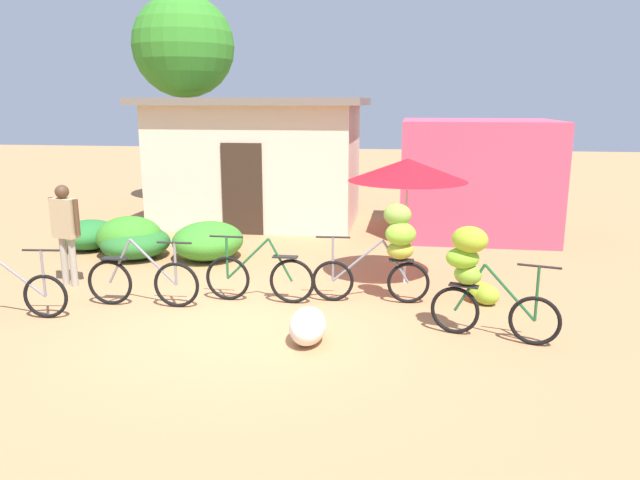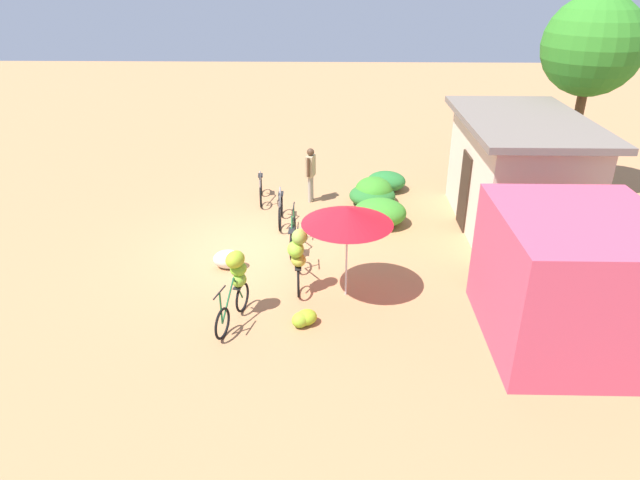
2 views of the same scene
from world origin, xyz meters
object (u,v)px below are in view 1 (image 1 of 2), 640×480
(bicycle_by_shop, at_px, (392,244))
(banana_pile_on_ground, at_px, (483,293))
(person_vendor, at_px, (65,225))
(produce_sack, at_px, (308,326))
(bicycle_rightmost, at_px, (475,270))
(bicycle_leftmost, at_px, (8,293))
(tree_behind_building, at_px, (184,47))
(bicycle_center_loaded, at_px, (259,278))
(bicycle_near_pile, at_px, (143,281))
(market_umbrella, at_px, (408,170))
(shop_pink, at_px, (476,178))
(building_low, at_px, (257,161))

(bicycle_by_shop, relative_size, banana_pile_on_ground, 2.74)
(person_vendor, bearing_deg, produce_sack, -22.82)
(bicycle_rightmost, height_order, produce_sack, bicycle_rightmost)
(bicycle_leftmost, height_order, bicycle_by_shop, bicycle_by_shop)
(tree_behind_building, height_order, bicycle_center_loaded, tree_behind_building)
(tree_behind_building, bearing_deg, person_vendor, -83.39)
(tree_behind_building, distance_m, bicycle_near_pile, 9.73)
(market_umbrella, relative_size, banana_pile_on_ground, 3.22)
(shop_pink, height_order, banana_pile_on_ground, shop_pink)
(market_umbrella, bearing_deg, bicycle_by_shop, -100.19)
(bicycle_leftmost, xyz_separation_m, banana_pile_on_ground, (6.42, 1.59, -0.19))
(bicycle_near_pile, relative_size, bicycle_by_shop, 0.97)
(shop_pink, distance_m, person_vendor, 8.34)
(tree_behind_building, bearing_deg, produce_sack, -62.06)
(bicycle_by_shop, bearing_deg, bicycle_near_pile, -168.96)
(tree_behind_building, xyz_separation_m, bicycle_by_shop, (5.99, -7.86, -3.41))
(bicycle_by_shop, xyz_separation_m, bicycle_rightmost, (1.05, -1.14, -0.02))
(market_umbrella, xyz_separation_m, produce_sack, (-1.12, -2.69, -1.61))
(bicycle_center_loaded, xyz_separation_m, banana_pile_on_ground, (3.23, 0.43, -0.21))
(produce_sack, distance_m, person_vendor, 4.57)
(bicycle_near_pile, height_order, bicycle_center_loaded, bicycle_near_pile)
(bicycle_near_pile, bearing_deg, person_vendor, 154.60)
(building_low, bearing_deg, bicycle_center_loaded, -75.28)
(bicycle_leftmost, bearing_deg, bicycle_rightmost, 2.49)
(building_low, relative_size, produce_sack, 7.33)
(bicycle_near_pile, distance_m, produce_sack, 2.75)
(bicycle_near_pile, bearing_deg, building_low, 89.09)
(shop_pink, bearing_deg, person_vendor, -143.72)
(market_umbrella, height_order, banana_pile_on_ground, market_umbrella)
(bicycle_center_loaded, relative_size, bicycle_rightmost, 1.06)
(market_umbrella, bearing_deg, shop_pink, 70.05)
(shop_pink, relative_size, market_umbrella, 1.59)
(bicycle_near_pile, xyz_separation_m, bicycle_center_loaded, (1.59, 0.44, -0.00))
(bicycle_center_loaded, xyz_separation_m, person_vendor, (-3.19, 0.32, 0.62))
(bicycle_near_pile, bearing_deg, bicycle_center_loaded, 15.37)
(building_low, relative_size, tree_behind_building, 0.90)
(tree_behind_building, relative_size, bicycle_leftmost, 3.46)
(produce_sack, bearing_deg, bicycle_by_shop, 60.81)
(market_umbrella, relative_size, produce_sack, 2.87)
(bicycle_rightmost, bearing_deg, tree_behind_building, 128.02)
(tree_behind_building, height_order, bicycle_by_shop, tree_behind_building)
(market_umbrella, distance_m, produce_sack, 3.33)
(market_umbrella, bearing_deg, person_vendor, -169.87)
(bicycle_by_shop, xyz_separation_m, banana_pile_on_ground, (1.33, 0.18, -0.73))
(shop_pink, bearing_deg, bicycle_center_loaded, -123.90)
(tree_behind_building, bearing_deg, bicycle_center_loaded, -63.21)
(tree_behind_building, bearing_deg, market_umbrella, -47.94)
(bicycle_leftmost, xyz_separation_m, bicycle_near_pile, (1.60, 0.73, 0.02))
(shop_pink, xyz_separation_m, tree_behind_building, (-7.62, 2.85, 3.05))
(market_umbrella, bearing_deg, bicycle_rightmost, -68.15)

